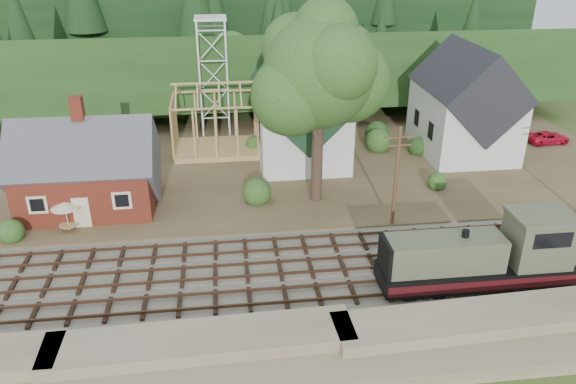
{
  "coord_description": "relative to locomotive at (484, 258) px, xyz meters",
  "views": [
    {
      "loc": [
        -5.31,
        -30.84,
        20.61
      ],
      "look_at": [
        -0.82,
        6.0,
        3.0
      ],
      "focal_mm": 35.0,
      "sensor_mm": 36.0,
      "label": 1
    }
  ],
  "objects": [
    {
      "name": "car_blue",
      "position": [
        -22.84,
        15.82,
        -1.2
      ],
      "size": [
        2.66,
        3.95,
        1.25
      ],
      "primitive_type": "imported",
      "rotation": [
        0.0,
        0.0,
        0.36
      ],
      "color": "#608ACD",
      "rests_on": "village_flat"
    },
    {
      "name": "ridge",
      "position": [
        -10.31,
        61.0,
        -2.12
      ],
      "size": [
        80.0,
        20.0,
        12.0
      ],
      "primitive_type": "cube",
      "color": "black",
      "rests_on": "ground"
    },
    {
      "name": "village_flat",
      "position": [
        -10.31,
        21.0,
        -1.97
      ],
      "size": [
        64.0,
        26.0,
        0.3
      ],
      "primitive_type": "cube",
      "color": "brown",
      "rests_on": "ground"
    },
    {
      "name": "ground",
      "position": [
        -10.31,
        3.0,
        -2.12
      ],
      "size": [
        140.0,
        140.0,
        0.0
      ],
      "primitive_type": "plane",
      "color": "#384C1E",
      "rests_on": "ground"
    },
    {
      "name": "farmhouse",
      "position": [
        7.69,
        22.0,
        2.75
      ],
      "size": [
        8.4,
        10.8,
        10.6
      ],
      "color": "silver",
      "rests_on": "village_flat"
    },
    {
      "name": "car_red",
      "position": [
        17.69,
        23.16,
        -1.21
      ],
      "size": [
        4.49,
        2.3,
        1.21
      ],
      "primitive_type": "imported",
      "rotation": [
        0.0,
        0.0,
        1.64
      ],
      "color": "red",
      "rests_on": "village_flat"
    },
    {
      "name": "hillside",
      "position": [
        -10.31,
        45.0,
        -2.12
      ],
      "size": [
        70.0,
        28.96,
        12.74
      ],
      "primitive_type": "cube",
      "rotation": [
        -0.17,
        0.0,
        0.0
      ],
      "color": "#1E3F19",
      "rests_on": "ground"
    },
    {
      "name": "timber_frame",
      "position": [
        -16.31,
        25.0,
        1.15
      ],
      "size": [
        8.2,
        6.2,
        6.99
      ],
      "color": "tan",
      "rests_on": "village_flat"
    },
    {
      "name": "railroad_bed",
      "position": [
        -10.31,
        3.0,
        -2.04
      ],
      "size": [
        64.0,
        11.0,
        0.16
      ],
      "primitive_type": "cube",
      "color": "#726B5B",
      "rests_on": "ground"
    },
    {
      "name": "car_green",
      "position": [
        -27.64,
        12.12,
        -1.22
      ],
      "size": [
        3.88,
        2.52,
        1.21
      ],
      "primitive_type": "imported",
      "rotation": [
        0.0,
        0.0,
        1.94
      ],
      "color": "#89B47C",
      "rests_on": "village_flat"
    },
    {
      "name": "depot",
      "position": [
        -26.31,
        14.0,
        1.09
      ],
      "size": [
        10.8,
        7.41,
        9.0
      ],
      "color": "#541E13",
      "rests_on": "village_flat"
    },
    {
      "name": "church",
      "position": [
        -8.31,
        22.68,
        3.06
      ],
      "size": [
        8.4,
        15.17,
        13.0
      ],
      "color": "silver",
      "rests_on": "village_flat"
    },
    {
      "name": "patio_set",
      "position": [
        -27.31,
        10.16,
        0.12
      ],
      "size": [
        2.05,
        2.05,
        2.28
      ],
      "color": "silver",
      "rests_on": "village_flat"
    },
    {
      "name": "locomotive",
      "position": [
        0.0,
        0.0,
        0.0
      ],
      "size": [
        11.96,
        2.99,
        4.79
      ],
      "color": "black",
      "rests_on": "railroad_bed"
    },
    {
      "name": "lattice_tower",
      "position": [
        -16.31,
        31.0,
        7.91
      ],
      "size": [
        3.2,
        3.2,
        12.12
      ],
      "color": "silver",
      "rests_on": "village_flat"
    },
    {
      "name": "big_tree",
      "position": [
        -8.14,
        13.08,
        8.1
      ],
      "size": [
        10.9,
        8.4,
        14.7
      ],
      "color": "#38281E",
      "rests_on": "village_flat"
    },
    {
      "name": "telegraph_pole_near",
      "position": [
        -3.31,
        8.2,
        2.13
      ],
      "size": [
        2.2,
        0.28,
        8.0
      ],
      "color": "#4C331E",
      "rests_on": "ground"
    },
    {
      "name": "embankment",
      "position": [
        -10.31,
        -5.5,
        -2.12
      ],
      "size": [
        64.0,
        5.0,
        1.6
      ],
      "primitive_type": "cube",
      "color": "#7F7259",
      "rests_on": "ground"
    }
  ]
}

